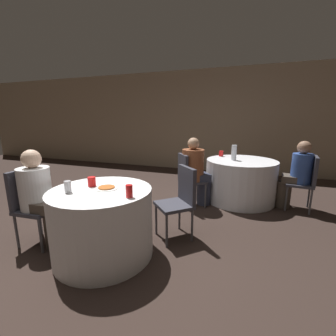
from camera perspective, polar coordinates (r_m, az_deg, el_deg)
ground_plane at (r=2.97m, az=-16.53°, el=-18.19°), size 16.00×16.00×0.00m
wall_back at (r=6.63m, az=5.95°, el=11.69°), size 16.00×0.06×2.80m
table_near at (r=2.62m, az=-16.23°, el=-13.14°), size 1.08×1.08×0.76m
table_far at (r=4.32m, az=17.86°, el=-3.00°), size 1.24×1.24×0.76m
chair_near_northeast at (r=2.82m, az=3.20°, el=-7.11°), size 0.57×0.57×0.91m
chair_near_west at (r=3.14m, az=-31.56°, el=-6.94°), size 0.43×0.43×0.91m
chair_far_southwest at (r=3.82m, az=4.98°, el=-1.89°), size 0.56×0.56×0.91m
chair_far_east at (r=4.25m, az=31.82°, el=-2.25°), size 0.45×0.45×0.91m
person_floral_shirt at (r=3.86m, az=7.16°, el=-0.77°), size 0.50×0.48×1.18m
person_blue_shirt at (r=4.24m, az=29.56°, el=-1.69°), size 0.49×0.33×1.14m
person_white_shirt at (r=3.02m, az=-29.54°, el=-6.57°), size 0.51×0.36×1.15m
pizza_plate_near at (r=2.50m, az=-15.35°, el=-4.84°), size 0.25×0.25×0.02m
soda_can_red at (r=2.16m, az=-9.83°, el=-5.83°), size 0.07×0.07×0.12m
soda_can_silver at (r=2.48m, az=-24.11°, el=-4.38°), size 0.07×0.07×0.12m
cup_near at (r=2.61m, az=-18.80°, el=-3.31°), size 0.09×0.09×0.11m
bottle_far at (r=4.18m, az=16.41°, el=3.76°), size 0.09×0.09×0.27m
cup_far at (r=4.55m, az=13.34°, el=3.59°), size 0.08×0.08×0.11m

